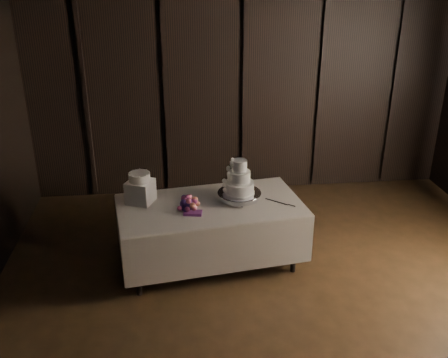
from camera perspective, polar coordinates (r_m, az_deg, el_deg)
room at (r=3.91m, az=9.93°, el=-2.13°), size 6.08×7.08×3.08m
display_table at (r=5.58m, az=-1.54°, el=-6.04°), size 2.12×1.31×0.76m
cake_stand at (r=5.49m, az=1.76°, el=-1.97°), size 0.55×0.55×0.09m
wedding_cake at (r=5.39m, az=1.52°, el=-0.18°), size 0.35×0.32×0.38m
bouquet at (r=5.29m, az=-4.20°, el=-2.82°), size 0.37×0.45×0.19m
box_pedestal at (r=5.48m, az=-9.52°, el=-1.43°), size 0.34×0.34×0.25m
small_cake at (r=5.42m, az=-9.64°, el=0.22°), size 0.23×0.23×0.09m
cake_knife at (r=5.48m, az=6.01°, el=-2.61°), size 0.29×0.26×0.01m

